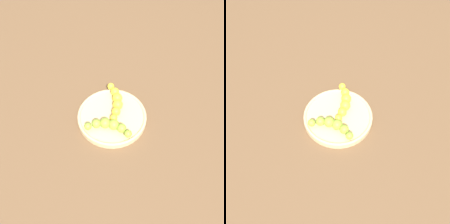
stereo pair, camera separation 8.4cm
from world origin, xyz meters
The scene contains 4 objects.
ground_plane centered at (0.00, 0.00, 0.00)m, with size 2.40×2.40×0.00m, color brown.
fruit_bowl centered at (0.00, 0.00, 0.01)m, with size 0.23×0.23×0.02m.
banana_green centered at (-0.05, 0.02, 0.04)m, with size 0.09×0.14×0.03m.
banana_yellow centered at (0.04, -0.02, 0.04)m, with size 0.16×0.07×0.03m.
Camera 2 is at (-0.50, 0.04, 0.71)m, focal length 41.07 mm.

